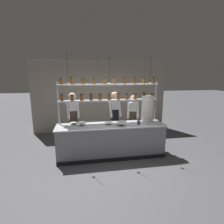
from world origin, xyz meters
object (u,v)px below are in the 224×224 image
at_px(container_stack, 148,109).
at_px(prep_bowl_near_left, 109,124).
at_px(serving_cup_front, 147,122).
at_px(serving_cup_by_board, 139,122).
at_px(chef_left, 73,117).
at_px(chef_right, 133,117).
at_px(spice_shelf_unit, 109,94).
at_px(prep_bowl_near_right, 74,123).
at_px(chef_center, 115,115).
at_px(prep_bowl_center_back, 82,124).
at_px(prep_bowl_center_front, 121,124).
at_px(prep_bowl_far_left, 122,122).

relative_size(container_stack, prep_bowl_near_left, 3.30).
height_order(serving_cup_front, serving_cup_by_board, serving_cup_front).
height_order(chef_left, chef_right, chef_left).
bearing_deg(spice_shelf_unit, prep_bowl_near_left, -100.84).
relative_size(chef_left, prep_bowl_near_right, 9.52).
bearing_deg(spice_shelf_unit, serving_cup_front, -21.50).
bearing_deg(prep_bowl_near_left, chef_left, 146.15).
distance_m(chef_center, serving_cup_by_board, 0.94).
bearing_deg(chef_center, spice_shelf_unit, -130.31).
xyz_separation_m(spice_shelf_unit, prep_bowl_center_back, (-0.80, -0.25, -0.80)).
bearing_deg(container_stack, prep_bowl_near_right, 179.34).
bearing_deg(prep_bowl_center_back, container_stack, 3.68).
xyz_separation_m(chef_left, prep_bowl_center_back, (0.26, -0.61, -0.07)).
height_order(prep_bowl_center_front, serving_cup_by_board, serving_cup_by_board).
bearing_deg(spice_shelf_unit, prep_bowl_far_left, -29.90).
bearing_deg(prep_bowl_center_back, prep_bowl_near_left, -4.87).
xyz_separation_m(spice_shelf_unit, chef_left, (-1.06, 0.36, -0.73)).
bearing_deg(chef_center, prep_bowl_near_left, -120.87).
bearing_deg(prep_bowl_center_front, prep_bowl_near_left, 155.50).
bearing_deg(chef_left, serving_cup_by_board, -33.73).
bearing_deg(chef_right, container_stack, -41.49).
relative_size(spice_shelf_unit, chef_left, 1.64).
bearing_deg(chef_right, chef_center, -161.40).
height_order(prep_bowl_center_front, prep_bowl_near_right, prep_bowl_center_front).
distance_m(prep_bowl_far_left, serving_cup_by_board, 0.47).
bearing_deg(prep_bowl_far_left, serving_cup_by_board, -27.44).
distance_m(spice_shelf_unit, container_stack, 1.23).
bearing_deg(prep_bowl_center_back, prep_bowl_near_right, 147.00).
bearing_deg(serving_cup_front, chef_center, 136.39).
bearing_deg(prep_bowl_center_front, chef_center, 92.24).
height_order(chef_center, chef_right, chef_center).
bearing_deg(serving_cup_front, serving_cup_by_board, -176.45).
height_order(spice_shelf_unit, serving_cup_by_board, spice_shelf_unit).
height_order(chef_right, prep_bowl_near_left, chef_right).
bearing_deg(serving_cup_front, prep_bowl_near_left, 175.06).
relative_size(chef_center, prep_bowl_near_left, 7.77).
relative_size(chef_center, prep_bowl_far_left, 9.82).
bearing_deg(prep_bowl_near_left, prep_bowl_center_front, -24.50).
bearing_deg(prep_bowl_near_right, spice_shelf_unit, 5.37).
height_order(chef_left, prep_bowl_center_front, chef_left).
height_order(prep_bowl_center_back, serving_cup_front, serving_cup_front).
height_order(chef_left, container_stack, chef_left).
height_order(chef_right, prep_bowl_far_left, chef_right).
relative_size(chef_right, container_stack, 2.20).
xyz_separation_m(chef_right, serving_cup_by_board, (-0.07, -0.78, 0.02)).
bearing_deg(chef_left, serving_cup_front, -30.76).
height_order(spice_shelf_unit, prep_bowl_near_right, spice_shelf_unit).
bearing_deg(chef_right, chef_left, -162.29).
distance_m(prep_bowl_center_front, prep_bowl_near_right, 1.34).
xyz_separation_m(prep_bowl_near_right, serving_cup_by_board, (1.80, -0.32, 0.03)).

